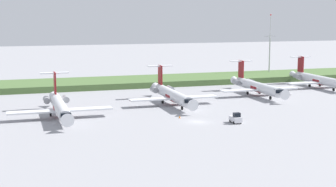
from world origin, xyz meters
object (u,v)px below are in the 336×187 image
regional_jet_fourth (257,86)px  safety_cone_front_marker (180,117)px  regional_jet_fifth (318,79)px  regional_jet_third (172,94)px  baggage_tug (236,118)px  antenna_mast (270,51)px  regional_jet_second (60,106)px

regional_jet_fourth → safety_cone_front_marker: bearing=-142.5°
regional_jet_fifth → safety_cone_front_marker: size_ratio=56.36×
regional_jet_fourth → regional_jet_third: bearing=-166.1°
regional_jet_fifth → baggage_tug: regional_jet_fifth is taller
baggage_tug → safety_cone_front_marker: (-9.67, 8.37, -0.73)m
regional_jet_fifth → antenna_mast: antenna_mast is taller
regional_jet_second → regional_jet_fourth: 58.44m
regional_jet_third → antenna_mast: (51.91, 44.22, 6.92)m
regional_jet_second → regional_jet_third: (28.93, 8.24, 0.00)m
antenna_mast → regional_jet_second: bearing=-147.0°
regional_jet_third → baggage_tug: regional_jet_third is taller
baggage_tug → antenna_mast: bearing=56.6°
regional_jet_third → antenna_mast: antenna_mast is taller
regional_jet_second → regional_jet_third: size_ratio=1.00×
regional_jet_fifth → regional_jet_second: bearing=-164.4°
baggage_tug → regional_jet_fourth: bearing=56.3°
regional_jet_second → safety_cone_front_marker: (25.22, -8.92, -2.26)m
regional_jet_fourth → safety_cone_front_marker: regional_jet_fourth is taller
regional_jet_third → regional_jet_fifth: same height
regional_jet_fifth → baggage_tug: size_ratio=9.69×
antenna_mast → baggage_tug: antenna_mast is taller
regional_jet_second → regional_jet_fifth: same height
regional_jet_fifth → antenna_mast: bearing=92.2°
regional_jet_fifth → safety_cone_front_marker: 65.12m
regional_jet_third → antenna_mast: 68.54m
regional_jet_fourth → antenna_mast: (24.37, 37.41, 6.92)m
antenna_mast → baggage_tug: size_ratio=7.12×
regional_jet_fourth → safety_cone_front_marker: (-31.25, -23.97, -2.26)m
regional_jet_third → regional_jet_second: bearing=-164.1°
antenna_mast → regional_jet_fourth: bearing=-123.1°
regional_jet_fourth → baggage_tug: 38.91m
baggage_tug → regional_jet_fifth: bearing=40.5°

